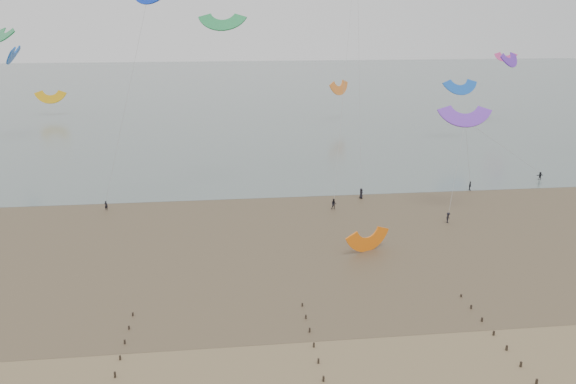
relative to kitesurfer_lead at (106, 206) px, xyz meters
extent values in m
plane|color=brown|center=(23.18, -46.78, -0.79)|extent=(500.00, 500.00, 0.00)
plane|color=#475654|center=(23.18, 153.22, -0.76)|extent=(500.00, 500.00, 0.00)
plane|color=#473A28|center=(23.18, -11.78, -0.78)|extent=(500.00, 500.00, 0.00)
ellipsoid|color=slate|center=(5.18, -24.78, -0.79)|extent=(23.60, 14.36, 0.01)
ellipsoid|color=slate|center=(35.18, -8.78, -0.79)|extent=(33.64, 18.32, 0.01)
ellipsoid|color=slate|center=(68.18, -16.78, -0.79)|extent=(19.65, 13.67, 0.01)
cube|color=black|center=(9.18, -45.31, -0.56)|extent=(0.16, 0.16, 0.57)
cube|color=black|center=(9.18, -42.68, -0.58)|extent=(0.16, 0.16, 0.54)
cube|color=black|center=(9.18, -40.05, -0.59)|extent=(0.16, 0.16, 0.51)
cube|color=black|center=(9.18, -37.42, -0.60)|extent=(0.16, 0.16, 0.48)
cube|color=black|center=(9.18, -34.78, -0.62)|extent=(0.16, 0.16, 0.45)
cube|color=black|center=(27.18, -47.94, -0.55)|extent=(0.16, 0.16, 0.59)
cube|color=black|center=(27.18, -45.31, -0.56)|extent=(0.16, 0.16, 0.57)
cube|color=black|center=(27.18, -42.68, -0.58)|extent=(0.16, 0.16, 0.54)
cube|color=black|center=(27.18, -40.05, -0.59)|extent=(0.16, 0.16, 0.51)
cube|color=black|center=(27.18, -37.42, -0.60)|extent=(0.16, 0.16, 0.48)
cube|color=black|center=(27.18, -34.78, -0.62)|extent=(0.16, 0.16, 0.45)
cube|color=black|center=(45.18, -50.57, -0.53)|extent=(0.16, 0.16, 0.62)
cube|color=black|center=(45.18, -47.94, -0.55)|extent=(0.16, 0.16, 0.59)
cube|color=black|center=(45.18, -45.31, -0.56)|extent=(0.16, 0.16, 0.57)
cube|color=black|center=(45.18, -42.68, -0.58)|extent=(0.16, 0.16, 0.54)
cube|color=black|center=(45.18, -40.05, -0.59)|extent=(0.16, 0.16, 0.51)
cube|color=black|center=(45.18, -37.42, -0.60)|extent=(0.16, 0.16, 0.48)
cube|color=black|center=(45.18, -34.78, -0.62)|extent=(0.16, 0.16, 0.45)
imported|color=black|center=(0.00, 0.00, 0.00)|extent=(0.67, 0.55, 1.59)
imported|color=black|center=(36.71, -3.81, 0.10)|extent=(0.93, 0.76, 1.78)
imported|color=black|center=(79.32, 8.57, -0.02)|extent=(1.44, 0.50, 1.54)
imported|color=black|center=(42.45, 1.23, 0.11)|extent=(0.68, 0.95, 1.81)
imported|color=black|center=(52.75, -11.96, 0.04)|extent=(1.19, 1.21, 1.67)
imported|color=black|center=(63.09, 3.59, 0.04)|extent=(0.59, 1.03, 1.66)
camera|label=1|loc=(19.40, -88.58, 29.47)|focal=35.00mm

